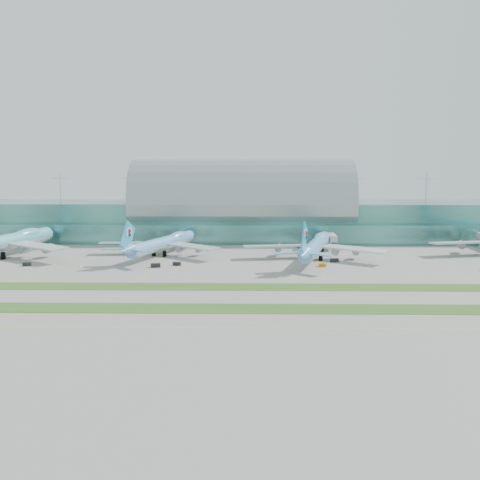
{
  "coord_description": "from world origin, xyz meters",
  "views": [
    {
      "loc": [
        4.55,
        -198.8,
        43.41
      ],
      "look_at": [
        0.0,
        55.0,
        9.0
      ],
      "focal_mm": 45.0,
      "sensor_mm": 36.0,
      "label": 1
    }
  ],
  "objects_px": {
    "airliner_c": "(316,245)",
    "terminal": "(242,212)",
    "airliner_b": "(163,242)",
    "airliner_a": "(3,242)"
  },
  "relations": [
    {
      "from": "airliner_b",
      "to": "airliner_c",
      "type": "xyz_separation_m",
      "value": [
        67.94,
        -9.12,
        0.32
      ]
    },
    {
      "from": "airliner_a",
      "to": "airliner_c",
      "type": "distance_m",
      "value": 137.89
    },
    {
      "from": "airliner_b",
      "to": "terminal",
      "type": "bearing_deg",
      "value": 79.16
    },
    {
      "from": "airliner_b",
      "to": "airliner_c",
      "type": "distance_m",
      "value": 68.55
    },
    {
      "from": "airliner_c",
      "to": "terminal",
      "type": "bearing_deg",
      "value": 129.8
    },
    {
      "from": "terminal",
      "to": "airliner_c",
      "type": "bearing_deg",
      "value": -64.3
    },
    {
      "from": "airliner_a",
      "to": "terminal",
      "type": "bearing_deg",
      "value": 47.17
    },
    {
      "from": "airliner_b",
      "to": "airliner_c",
      "type": "relative_size",
      "value": 0.93
    },
    {
      "from": "terminal",
      "to": "airliner_c",
      "type": "distance_m",
      "value": 76.16
    },
    {
      "from": "terminal",
      "to": "airliner_b",
      "type": "bearing_deg",
      "value": -120.7
    }
  ]
}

